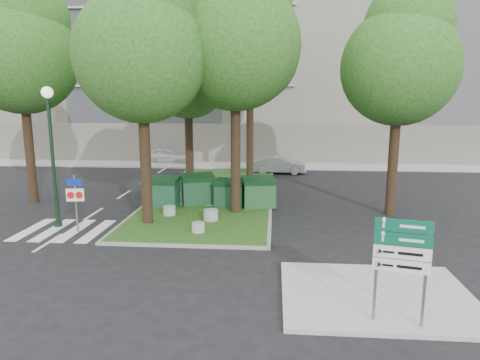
# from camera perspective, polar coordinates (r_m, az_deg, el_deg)

# --- Properties ---
(ground) EXTENTS (120.00, 120.00, 0.00)m
(ground) POSITION_cam_1_polar(r_m,az_deg,el_deg) (15.70, -9.49, -8.69)
(ground) COLOR black
(ground) RESTS_ON ground
(median_island) EXTENTS (6.00, 16.00, 0.12)m
(median_island) POSITION_cam_1_polar(r_m,az_deg,el_deg) (23.15, -3.49, -2.03)
(median_island) COLOR #174012
(median_island) RESTS_ON ground
(median_kerb) EXTENTS (6.30, 16.30, 0.10)m
(median_kerb) POSITION_cam_1_polar(r_m,az_deg,el_deg) (23.15, -3.49, -2.06)
(median_kerb) COLOR gray
(median_kerb) RESTS_ON ground
(sidewalk_corner) EXTENTS (5.00, 4.00, 0.12)m
(sidewalk_corner) POSITION_cam_1_polar(r_m,az_deg,el_deg) (12.31, 17.76, -14.44)
(sidewalk_corner) COLOR #999993
(sidewalk_corner) RESTS_ON ground
(building_sidewalk) EXTENTS (42.00, 3.00, 0.12)m
(building_sidewalk) POSITION_cam_1_polar(r_m,az_deg,el_deg) (33.44, -1.80, 1.98)
(building_sidewalk) COLOR #999993
(building_sidewalk) RESTS_ON ground
(zebra_crossing) EXTENTS (5.00, 3.00, 0.01)m
(zebra_crossing) POSITION_cam_1_polar(r_m,az_deg,el_deg) (18.27, -19.87, -6.37)
(zebra_crossing) COLOR silver
(zebra_crossing) RESTS_ON ground
(apartment_building) EXTENTS (41.00, 12.00, 16.00)m
(apartment_building) POSITION_cam_1_polar(r_m,az_deg,el_deg) (40.60, -0.63, 14.78)
(apartment_building) COLOR tan
(apartment_building) RESTS_ON ground
(tree_median_near_left) EXTENTS (5.20, 5.20, 10.53)m
(tree_median_near_left) POSITION_cam_1_polar(r_m,az_deg,el_deg) (17.78, -12.79, 17.39)
(tree_median_near_left) COLOR black
(tree_median_near_left) RESTS_ON ground
(tree_median_near_right) EXTENTS (5.60, 5.60, 11.46)m
(tree_median_near_right) POSITION_cam_1_polar(r_m,az_deg,el_deg) (19.17, -0.33, 19.17)
(tree_median_near_right) COLOR black
(tree_median_near_right) RESTS_ON ground
(tree_median_mid) EXTENTS (4.80, 4.80, 9.99)m
(tree_median_mid) POSITION_cam_1_polar(r_m,az_deg,el_deg) (23.91, -6.78, 15.01)
(tree_median_mid) COLOR black
(tree_median_mid) RESTS_ON ground
(tree_median_far) EXTENTS (5.80, 5.80, 11.93)m
(tree_median_far) POSITION_cam_1_polar(r_m,az_deg,el_deg) (26.61, 1.60, 17.55)
(tree_median_far) COLOR black
(tree_median_far) RESTS_ON ground
(tree_street_left) EXTENTS (5.40, 5.40, 11.00)m
(tree_street_left) POSITION_cam_1_polar(r_m,az_deg,el_deg) (23.86, -27.03, 15.58)
(tree_street_left) COLOR black
(tree_street_left) RESTS_ON ground
(tree_street_right) EXTENTS (5.00, 5.00, 10.06)m
(tree_street_right) POSITION_cam_1_polar(r_m,az_deg,el_deg) (20.19, 20.78, 15.20)
(tree_street_right) COLOR black
(tree_street_right) RESTS_ON ground
(dumpster_a) EXTENTS (1.60, 1.15, 1.44)m
(dumpster_a) POSITION_cam_1_polar(r_m,az_deg,el_deg) (20.73, -10.33, -1.58)
(dumpster_a) COLOR #103C24
(dumpster_a) RESTS_ON median_island
(dumpster_b) EXTENTS (1.88, 1.60, 1.49)m
(dumpster_b) POSITION_cam_1_polar(r_m,az_deg,el_deg) (21.02, -5.65, -1.23)
(dumpster_b) COLOR #0F361D
(dumpster_b) RESTS_ON median_island
(dumpster_c) EXTENTS (1.49, 1.12, 1.29)m
(dumpster_c) POSITION_cam_1_polar(r_m,az_deg,el_deg) (20.50, -1.40, -1.75)
(dumpster_c) COLOR #0F341D
(dumpster_c) RESTS_ON median_island
(dumpster_d) EXTENTS (1.75, 1.40, 1.44)m
(dumpster_d) POSITION_cam_1_polar(r_m,az_deg,el_deg) (20.35, 2.49, -1.66)
(dumpster_d) COLOR #14431A
(dumpster_d) RESTS_ON median_island
(bollard_left) EXTENTS (0.55, 0.55, 0.39)m
(bollard_left) POSITION_cam_1_polar(r_m,az_deg,el_deg) (19.24, -9.40, -4.04)
(bollard_left) COLOR #979894
(bollard_left) RESTS_ON median_island
(bollard_right) EXTENTS (0.50, 0.50, 0.36)m
(bollard_right) POSITION_cam_1_polar(r_m,az_deg,el_deg) (16.72, -5.60, -6.29)
(bollard_right) COLOR #9A9995
(bollard_right) RESTS_ON median_island
(bollard_mid) EXTENTS (0.62, 0.62, 0.44)m
(bollard_mid) POSITION_cam_1_polar(r_m,az_deg,el_deg) (18.24, -3.91, -4.66)
(bollard_mid) COLOR gray
(bollard_mid) RESTS_ON median_island
(litter_bin) EXTENTS (0.38, 0.38, 0.67)m
(litter_bin) POSITION_cam_1_polar(r_m,az_deg,el_deg) (24.14, 0.61, -0.52)
(litter_bin) COLOR gold
(litter_bin) RESTS_ON median_island
(street_lamp) EXTENTS (0.45, 0.45, 5.66)m
(street_lamp) POSITION_cam_1_polar(r_m,az_deg,el_deg) (18.65, -23.87, 4.85)
(street_lamp) COLOR black
(street_lamp) RESTS_ON ground
(traffic_sign_pole) EXTENTS (0.68, 0.13, 2.29)m
(traffic_sign_pole) POSITION_cam_1_polar(r_m,az_deg,el_deg) (17.87, -21.09, -1.99)
(traffic_sign_pole) COLOR slate
(traffic_sign_pole) RESTS_ON ground
(directional_sign) EXTENTS (1.21, 0.33, 2.47)m
(directional_sign) POSITION_cam_1_polar(r_m,az_deg,el_deg) (10.35, 20.77, -9.35)
(directional_sign) COLOR slate
(directional_sign) RESTS_ON sidewalk_corner
(car_white) EXTENTS (3.88, 1.84, 1.28)m
(car_white) POSITION_cam_1_polar(r_m,az_deg,el_deg) (35.24, -9.71, 3.23)
(car_white) COLOR silver
(car_white) RESTS_ON ground
(car_silver) EXTENTS (3.79, 1.35, 1.24)m
(car_silver) POSITION_cam_1_polar(r_m,az_deg,el_deg) (30.18, 5.23, 2.05)
(car_silver) COLOR #9EA1A5
(car_silver) RESTS_ON ground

